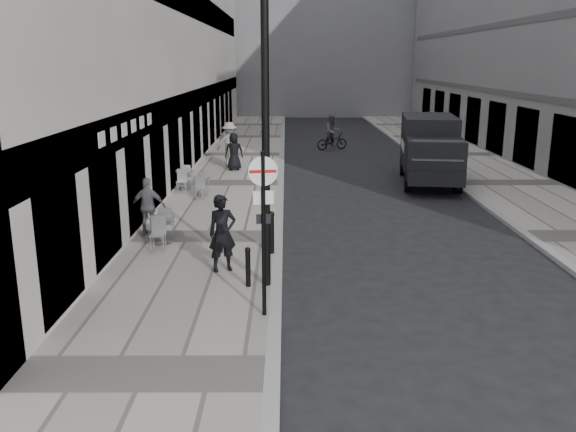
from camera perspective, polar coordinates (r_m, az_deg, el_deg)
name	(u,v)px	position (r m, az deg, el deg)	size (l,w,h in m)	color
sidewalk	(231,184)	(24.47, -5.39, 3.00)	(4.00, 60.00, 0.12)	#A49D94
far_sidewalk	(505,184)	(25.90, 19.66, 2.85)	(4.00, 60.00, 0.12)	#A49D94
walking_man	(222,233)	(14.00, -6.16, -1.61)	(0.65, 0.43, 1.79)	black
sign_post	(263,212)	(11.17, -2.32, 0.34)	(0.54, 0.13, 3.15)	black
lamppost	(265,121)	(12.52, -2.12, 8.91)	(0.29, 0.29, 6.36)	black
bollard_near	(248,268)	(13.11, -3.76, -4.90)	(0.11, 0.11, 0.82)	black
bollard_far	(271,234)	(15.29, -1.56, -1.68)	(0.14, 0.14, 1.01)	black
panel_van	(430,146)	(25.36, 13.14, 6.36)	(2.81, 5.84, 2.65)	black
cyclist	(332,136)	(34.36, 4.14, 7.46)	(1.89, 1.24, 1.93)	black
pedestrian_a	(148,206)	(17.29, -12.94, 0.88)	(0.94, 0.39, 1.61)	#5D5E63
pedestrian_b	(230,144)	(28.51, -5.47, 6.75)	(1.28, 0.74, 1.98)	#9D9891
pedestrian_c	(234,152)	(27.14, -5.08, 6.02)	(0.81, 0.53, 1.66)	black
cafe_table_near	(202,185)	(22.06, -8.05, 2.91)	(0.62, 1.41, 0.80)	#A6A6A9
cafe_table_mid	(162,228)	(16.35, -11.67, -1.13)	(0.68, 1.54, 0.88)	#A3A4A6
cafe_table_far	(184,178)	(23.18, -9.68, 3.48)	(0.68, 1.53, 0.87)	silver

